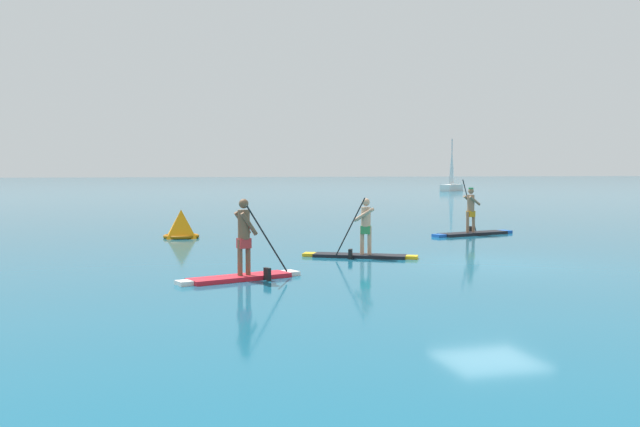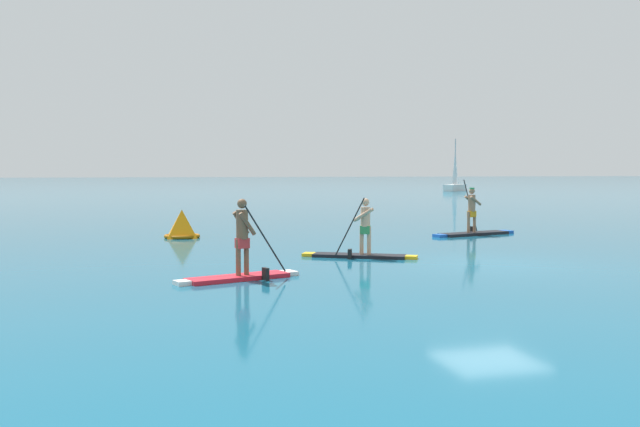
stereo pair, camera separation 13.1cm
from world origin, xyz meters
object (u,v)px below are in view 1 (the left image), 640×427
at_px(paddleboarder_far_right, 472,226).
at_px(sailboat_right_horizon, 452,184).
at_px(paddleboarder_near_left, 242,260).
at_px(race_marker_buoy, 181,226).
at_px(paddleboarder_mid_center, 361,244).

bearing_deg(paddleboarder_far_right, sailboat_right_horizon, 49.32).
xyz_separation_m(paddleboarder_near_left, sailboat_right_horizon, (32.98, 58.90, 0.38)).
bearing_deg(race_marker_buoy, paddleboarder_near_left, -86.42).
height_order(paddleboarder_near_left, paddleboarder_mid_center, paddleboarder_near_left).
bearing_deg(paddleboarder_near_left, sailboat_right_horizon, 41.80).
relative_size(paddleboarder_far_right, race_marker_buoy, 2.45).
bearing_deg(sailboat_right_horizon, paddleboarder_near_left, -160.92).
bearing_deg(paddleboarder_mid_center, paddleboarder_near_left, 67.37).
bearing_deg(paddleboarder_far_right, paddleboarder_mid_center, -154.65).
height_order(paddleboarder_mid_center, sailboat_right_horizon, sailboat_right_horizon).
relative_size(paddleboarder_near_left, paddleboarder_far_right, 0.80).
xyz_separation_m(paddleboarder_far_right, sailboat_right_horizon, (23.21, 50.50, 0.47)).
relative_size(paddleboarder_near_left, sailboat_right_horizon, 0.48).
bearing_deg(race_marker_buoy, paddleboarder_mid_center, -57.83).
distance_m(paddleboarder_near_left, sailboat_right_horizon, 67.50).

